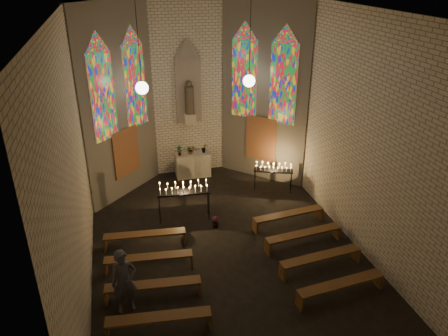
{
  "coord_description": "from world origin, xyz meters",
  "views": [
    {
      "loc": [
        -2.85,
        -10.63,
        8.07
      ],
      "look_at": [
        0.25,
        1.33,
        2.21
      ],
      "focal_mm": 35.0,
      "sensor_mm": 36.0,
      "label": 1
    }
  ],
  "objects_px": {
    "altar": "(193,165)",
    "visitor": "(124,281)",
    "votive_stand_right": "(273,169)",
    "aisle_flower_pot": "(215,222)",
    "votive_stand_left": "(183,190)"
  },
  "relations": [
    {
      "from": "votive_stand_right",
      "to": "visitor",
      "type": "bearing_deg",
      "value": -116.99
    },
    {
      "from": "votive_stand_right",
      "to": "visitor",
      "type": "relative_size",
      "value": 0.85
    },
    {
      "from": "visitor",
      "to": "aisle_flower_pot",
      "type": "bearing_deg",
      "value": 35.48
    },
    {
      "from": "visitor",
      "to": "votive_stand_right",
      "type": "bearing_deg",
      "value": 31.14
    },
    {
      "from": "altar",
      "to": "votive_stand_left",
      "type": "height_order",
      "value": "votive_stand_left"
    },
    {
      "from": "altar",
      "to": "votive_stand_left",
      "type": "bearing_deg",
      "value": -106.0
    },
    {
      "from": "altar",
      "to": "visitor",
      "type": "distance_m",
      "value": 7.81
    },
    {
      "from": "altar",
      "to": "votive_stand_right",
      "type": "height_order",
      "value": "votive_stand_right"
    },
    {
      "from": "altar",
      "to": "votive_stand_left",
      "type": "distance_m",
      "value": 3.4
    },
    {
      "from": "aisle_flower_pot",
      "to": "votive_stand_left",
      "type": "bearing_deg",
      "value": 138.52
    },
    {
      "from": "aisle_flower_pot",
      "to": "visitor",
      "type": "xyz_separation_m",
      "value": [
        -3.08,
        -3.15,
        0.69
      ]
    },
    {
      "from": "altar",
      "to": "votive_stand_right",
      "type": "distance_m",
      "value": 3.44
    },
    {
      "from": "votive_stand_right",
      "to": "altar",
      "type": "bearing_deg",
      "value": 165.09
    },
    {
      "from": "altar",
      "to": "visitor",
      "type": "height_order",
      "value": "visitor"
    },
    {
      "from": "votive_stand_left",
      "to": "altar",
      "type": "bearing_deg",
      "value": 79.64
    }
  ]
}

